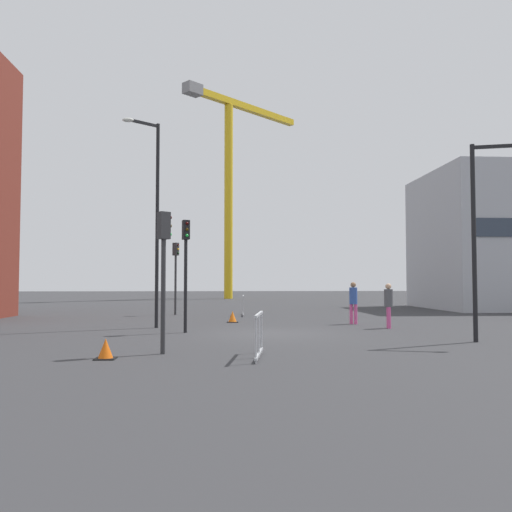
{
  "coord_description": "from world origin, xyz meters",
  "views": [
    {
      "loc": [
        -1.65,
        -18.74,
        1.85
      ],
      "look_at": [
        0.0,
        7.55,
        3.1
      ],
      "focal_mm": 37.19,
      "sensor_mm": 36.0,
      "label": 1
    }
  ],
  "objects": [
    {
      "name": "safety_barrier_left_run",
      "position": [
        -0.77,
        -5.9,
        0.56
      ],
      "size": [
        0.34,
        1.96,
        1.08
      ],
      "color": "#B2B5BA",
      "rests_on": "ground"
    },
    {
      "name": "traffic_cone_orange",
      "position": [
        -4.43,
        -5.86,
        0.22
      ],
      "size": [
        0.48,
        0.48,
        0.49
      ],
      "color": "black",
      "rests_on": "ground"
    },
    {
      "name": "streetlamp_short",
      "position": [
        6.32,
        -3.07,
        3.7
      ],
      "size": [
        1.97,
        0.67,
        6.08
      ],
      "color": "black",
      "rests_on": "ground"
    },
    {
      "name": "pedestrian_walking",
      "position": [
        4.88,
        1.81,
        1.03
      ],
      "size": [
        0.34,
        0.34,
        1.76
      ],
      "color": "#D14C8C",
      "rests_on": "ground"
    },
    {
      "name": "office_block",
      "position": [
        17.55,
        16.05,
        4.61
      ],
      "size": [
        10.47,
        9.56,
        9.21
      ],
      "color": "#A8AAB2",
      "rests_on": "ground"
    },
    {
      "name": "ground",
      "position": [
        0.0,
        0.0,
        0.0
      ],
      "size": [
        160.0,
        160.0,
        0.0
      ],
      "primitive_type": "plane",
      "color": "#333335"
    },
    {
      "name": "traffic_light_near",
      "position": [
        -2.99,
        0.51,
        2.72
      ],
      "size": [
        0.31,
        0.39,
        4.06
      ],
      "color": "black",
      "rests_on": "ground"
    },
    {
      "name": "pedestrian_waiting",
      "position": [
        3.99,
        3.89,
        1.06
      ],
      "size": [
        0.34,
        0.34,
        1.81
      ],
      "color": "#D14C8C",
      "rests_on": "ground"
    },
    {
      "name": "streetlamp_tall",
      "position": [
        -4.41,
        2.48,
        4.74
      ],
      "size": [
        1.34,
        1.04,
        8.2
      ],
      "color": "black",
      "rests_on": "ground"
    },
    {
      "name": "safety_barrier_right_run",
      "position": [
        -0.55,
        9.85,
        0.56
      ],
      "size": [
        0.16,
        2.52,
        1.08
      ],
      "color": "#9EA0A5",
      "rests_on": "ground"
    },
    {
      "name": "traffic_light_crosswalk",
      "position": [
        -4.24,
        10.59,
        2.66
      ],
      "size": [
        0.38,
        0.35,
        3.96
      ],
      "color": "#2D2D30",
      "rests_on": "ground"
    },
    {
      "name": "traffic_cone_striped",
      "position": [
        -1.21,
        5.17,
        0.23
      ],
      "size": [
        0.5,
        0.5,
        0.51
      ],
      "color": "black",
      "rests_on": "ground"
    },
    {
      "name": "construction_crane",
      "position": [
        -0.81,
        37.59,
        14.41
      ],
      "size": [
        12.71,
        12.0,
        21.7
      ],
      "color": "gold",
      "rests_on": "ground"
    },
    {
      "name": "traffic_light_island",
      "position": [
        -3.16,
        -5.05,
        2.46
      ],
      "size": [
        0.38,
        0.36,
        3.63
      ],
      "color": "#2D2D30",
      "rests_on": "ground"
    }
  ]
}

